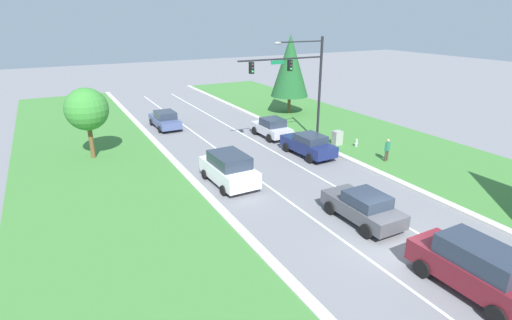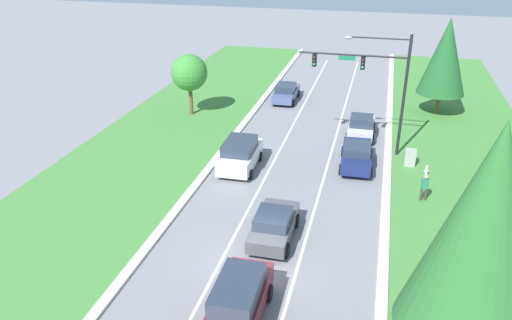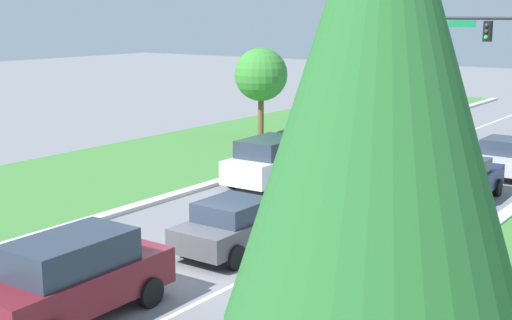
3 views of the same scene
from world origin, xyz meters
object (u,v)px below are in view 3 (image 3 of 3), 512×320
Objects in this scene: traffic_signal_mast at (508,53)px; burgundy_suv at (75,277)px; silver_sedan at (505,157)px; white_suv at (271,161)px; navy_sedan at (463,179)px; slate_blue_sedan at (417,123)px; oak_near_left_tree at (261,75)px; conifer_far_right_tree at (380,80)px; graphite_sedan at (237,224)px.

burgundy_suv is at bearing -102.78° from traffic_signal_mast.
white_suv is at bearing -134.90° from silver_sedan.
traffic_signal_mast reaches higher than navy_sedan.
white_suv is (-7.30, -7.44, 0.16)m from silver_sedan.
traffic_signal_mast is 10.23m from white_suv.
traffic_signal_mast is 13.55m from slate_blue_sedan.
traffic_signal_mast is 1.78× the size of slate_blue_sedan.
oak_near_left_tree is (-14.16, 6.72, 2.78)m from navy_sedan.
oak_near_left_tree is at bearing 128.66° from conifer_far_right_tree.
graphite_sedan is (-3.41, -9.63, -0.02)m from navy_sedan.
oak_near_left_tree is at bearing 173.96° from silver_sedan.
slate_blue_sedan is at bearing 134.78° from silver_sedan.
burgundy_suv is 1.11× the size of graphite_sedan.
conifer_far_right_tree is at bearing -78.75° from silver_sedan.
graphite_sedan is 0.85× the size of oak_near_left_tree.
graphite_sedan is at bearing 138.69° from conifer_far_right_tree.
navy_sedan is at bearing 76.51° from burgundy_suv.
navy_sedan is at bearing -60.46° from slate_blue_sedan.
burgundy_suv reaches higher than slate_blue_sedan.
burgundy_suv is at bearing -105.02° from navy_sedan.
slate_blue_sedan is (-7.22, 12.46, -0.05)m from navy_sedan.
silver_sedan is 0.90× the size of white_suv.
oak_near_left_tree is (-14.11, 1.39, 2.78)m from silver_sedan.
navy_sedan is 1.03× the size of white_suv.
traffic_signal_mast is 1.81× the size of white_suv.
traffic_signal_mast is 0.86× the size of conifer_far_right_tree.
silver_sedan is 10.43m from white_suv.
burgundy_suv is 0.50× the size of conifer_far_right_tree.
burgundy_suv is 0.95× the size of oak_near_left_tree.
slate_blue_sedan is 0.91× the size of oak_near_left_tree.
graphite_sedan is at bearing -80.77° from slate_blue_sedan.
oak_near_left_tree is (-14.79, 4.26, -1.86)m from traffic_signal_mast.
conifer_far_right_tree is at bearing -68.60° from slate_blue_sedan.
traffic_signal_mast reaches higher than burgundy_suv.
burgundy_suv is 9.45m from conifer_far_right_tree.
burgundy_suv is 14.14m from white_suv.
silver_sedan reaches higher than slate_blue_sedan.
oak_near_left_tree is at bearing 163.95° from traffic_signal_mast.
traffic_signal_mast is at bearing -77.09° from silver_sedan.
silver_sedan is 22.96m from conifer_far_right_tree.
oak_near_left_tree reaches higher than white_suv.
white_suv is at bearing 129.27° from conifer_far_right_tree.
white_suv is 19.35m from conifer_far_right_tree.
navy_sedan is at bearing 14.55° from white_suv.
silver_sedan is (-0.68, 2.86, -4.64)m from traffic_signal_mast.
white_suv reaches higher than graphite_sedan.
burgundy_suv is 28.41m from slate_blue_sedan.
oak_near_left_tree is (-10.74, 16.35, 2.79)m from graphite_sedan.
slate_blue_sedan is at bearing 88.06° from white_suv.
burgundy_suv reaches higher than white_suv.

